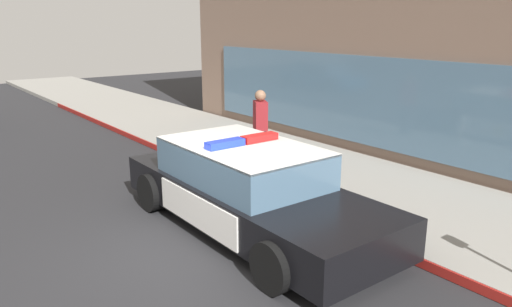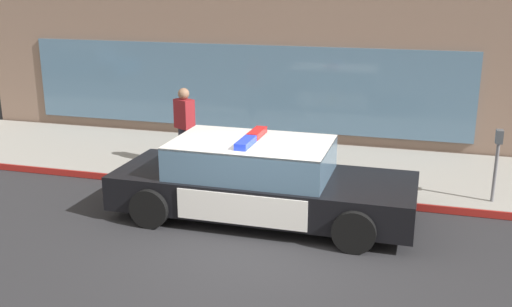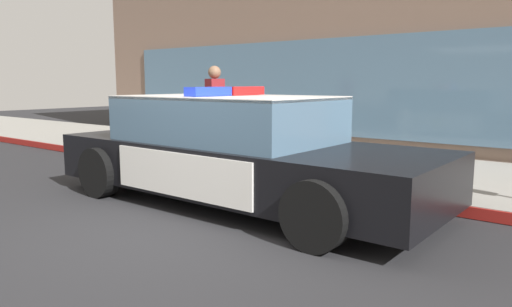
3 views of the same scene
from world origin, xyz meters
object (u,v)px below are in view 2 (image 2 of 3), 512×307
at_px(pedestrian_on_sidewalk, 185,127).
at_px(parking_meter, 498,152).
at_px(police_cruiser, 260,181).
at_px(fire_hydrant, 249,160).

xyz_separation_m(pedestrian_on_sidewalk, parking_meter, (6.18, -0.45, 0.07)).
height_order(pedestrian_on_sidewalk, parking_meter, pedestrian_on_sidewalk).
xyz_separation_m(police_cruiser, fire_hydrant, (-0.69, 1.67, -0.18)).
relative_size(pedestrian_on_sidewalk, parking_meter, 1.28).
distance_m(pedestrian_on_sidewalk, parking_meter, 6.20).
bearing_deg(parking_meter, police_cruiser, -158.89).
distance_m(fire_hydrant, pedestrian_on_sidewalk, 1.63).
distance_m(fire_hydrant, parking_meter, 4.70).
distance_m(police_cruiser, fire_hydrant, 1.82).
bearing_deg(police_cruiser, pedestrian_on_sidewalk, 138.49).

